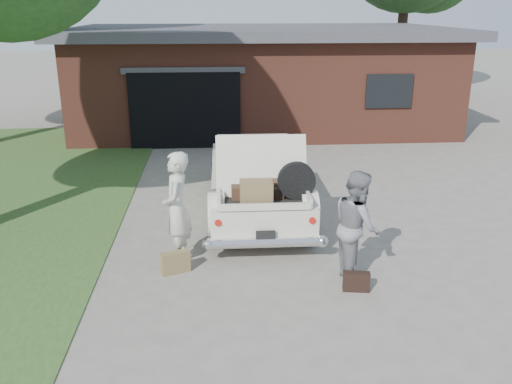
{
  "coord_description": "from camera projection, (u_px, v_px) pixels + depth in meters",
  "views": [
    {
      "loc": [
        -0.63,
        -7.73,
        3.97
      ],
      "look_at": [
        0.0,
        0.6,
        1.1
      ],
      "focal_mm": 38.0,
      "sensor_mm": 36.0,
      "label": 1
    }
  ],
  "objects": [
    {
      "name": "house",
      "position": [
        260.0,
        75.0,
        18.97
      ],
      "size": [
        12.8,
        7.8,
        3.3
      ],
      "color": "brown",
      "rests_on": "ground"
    },
    {
      "name": "woman_right",
      "position": [
        357.0,
        226.0,
        8.11
      ],
      "size": [
        0.69,
        0.87,
        1.71
      ],
      "primitive_type": "imported",
      "rotation": [
        0.0,
        0.0,
        1.63
      ],
      "color": "gray",
      "rests_on": "ground"
    },
    {
      "name": "sedan",
      "position": [
        256.0,
        180.0,
        10.77
      ],
      "size": [
        1.9,
        4.75,
        1.89
      ],
      "rotation": [
        0.0,
        0.0,
        -0.01
      ],
      "color": "beige",
      "rests_on": "ground"
    },
    {
      "name": "suitcase_left",
      "position": [
        175.0,
        262.0,
        8.47
      ],
      "size": [
        0.48,
        0.31,
        0.35
      ],
      "primitive_type": "cube",
      "rotation": [
        0.0,
        0.0,
        0.4
      ],
      "color": "olive",
      "rests_on": "ground"
    },
    {
      "name": "woman_left",
      "position": [
        177.0,
        208.0,
        8.62
      ],
      "size": [
        0.47,
        0.69,
        1.85
      ],
      "primitive_type": "imported",
      "rotation": [
        0.0,
        0.0,
        -1.61
      ],
      "color": "beige",
      "rests_on": "ground"
    },
    {
      "name": "suitcase_right",
      "position": [
        356.0,
        282.0,
        7.93
      ],
      "size": [
        0.4,
        0.18,
        0.3
      ],
      "primitive_type": "cube",
      "rotation": [
        0.0,
        0.0,
        -0.15
      ],
      "color": "black",
      "rests_on": "ground"
    },
    {
      "name": "ground",
      "position": [
        259.0,
        269.0,
        8.63
      ],
      "size": [
        90.0,
        90.0,
        0.0
      ],
      "primitive_type": "plane",
      "color": "gray",
      "rests_on": "ground"
    }
  ]
}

